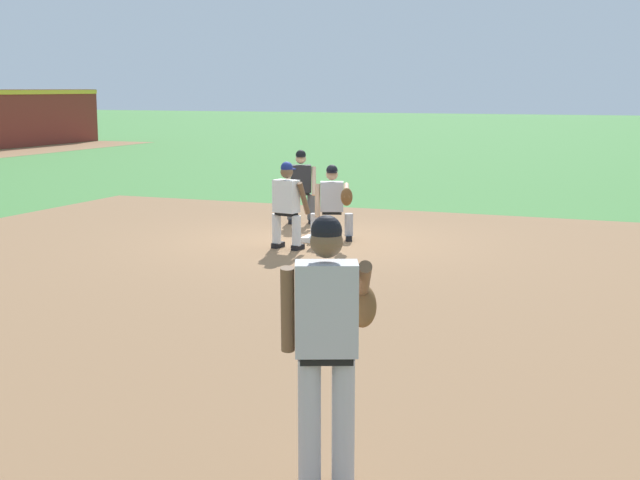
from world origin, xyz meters
The scene contains 8 objects.
ground_plane centered at (0.00, 0.00, 0.00)m, with size 160.00×160.00×0.00m, color #47843D.
infield_dirt_patch centered at (-4.53, -1.89, 0.00)m, with size 18.00×18.00×0.01m, color #936B47.
first_base_bag centered at (0.00, 0.00, 0.04)m, with size 0.38×0.38×0.09m, color white.
baseball centered at (-3.63, -1.83, 0.04)m, with size 0.07×0.07×0.07m, color white.
pitcher centered at (-9.02, -3.78, 1.06)m, with size 0.82×0.60×1.86m.
first_baseman centered at (0.17, -0.28, 0.73)m, with size 0.85×0.95×1.34m.
baserunner centered at (-0.84, 0.15, 0.79)m, with size 0.51×0.64×1.46m.
umpire centered at (1.87, 1.05, 0.79)m, with size 0.59×0.67×1.46m.
Camera 1 is at (-14.20, -5.80, 2.65)m, focal length 50.00 mm.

